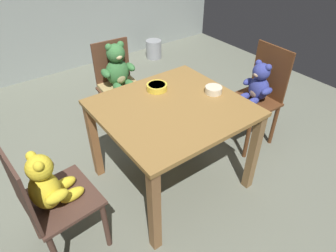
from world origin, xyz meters
name	(u,v)px	position (x,y,z in m)	size (l,w,h in m)	color
ground_plane	(172,180)	(0.00, 0.00, -0.02)	(5.20, 5.20, 0.04)	slate
dining_table	(172,119)	(0.00, 0.00, 0.61)	(0.99, 0.93, 0.72)	olive
teddy_chair_near_left	(48,191)	(-0.94, -0.07, 0.54)	(0.42, 0.45, 0.88)	#493027
teddy_chair_near_right	(258,90)	(0.94, -0.01, 0.54)	(0.42, 0.42, 0.91)	#583019
teddy_chair_far_center	(119,76)	(0.05, 0.90, 0.58)	(0.41, 0.40, 0.89)	#563421
porridge_bowl_yellow_far_center	(157,87)	(0.05, 0.25, 0.75)	(0.16, 0.16, 0.05)	yellow
porridge_bowl_cream_near_right	(214,90)	(0.36, -0.03, 0.75)	(0.13, 0.13, 0.05)	beige
metal_pail	(154,49)	(1.29, 2.15, 0.13)	(0.23, 0.23, 0.26)	#93969B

